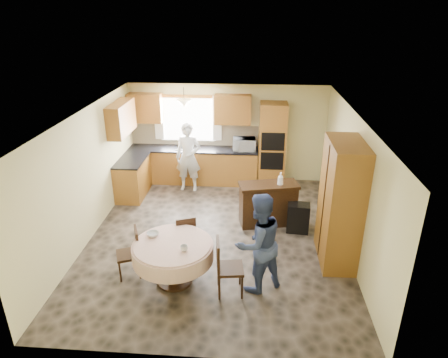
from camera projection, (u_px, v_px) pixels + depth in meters
name	position (u px, v px, depth m)	size (l,w,h in m)	color
floor	(217.00, 237.00, 8.01)	(5.00, 6.00, 0.01)	brown
ceiling	(216.00, 115.00, 7.01)	(5.00, 6.00, 0.01)	white
wall_back	(227.00, 133.00, 10.25)	(5.00, 0.02, 2.50)	beige
wall_front	(193.00, 280.00, 4.77)	(5.00, 0.02, 2.50)	beige
wall_left	(87.00, 176.00, 7.68)	(0.02, 6.00, 2.50)	beige
wall_right	(351.00, 184.00, 7.34)	(0.02, 6.00, 2.50)	beige
window	(188.00, 119.00, 10.16)	(1.40, 0.03, 1.10)	white
curtain_left	(158.00, 117.00, 10.15)	(0.22, 0.02, 1.15)	white
curtain_right	(217.00, 118.00, 10.05)	(0.22, 0.02, 1.15)	white
base_cab_back	(194.00, 166.00, 10.36)	(3.30, 0.60, 0.88)	#B87631
counter_back	(193.00, 149.00, 10.18)	(3.30, 0.64, 0.04)	black
base_cab_left	(133.00, 178.00, 9.63)	(0.60, 1.20, 0.88)	#B87631
counter_left	(131.00, 160.00, 9.45)	(0.64, 1.20, 0.04)	black
backsplash	(194.00, 135.00, 10.33)	(3.30, 0.02, 0.55)	beige
wall_cab_left	(145.00, 108.00, 9.98)	(0.85, 0.33, 0.72)	#AB662A
wall_cab_right	(233.00, 109.00, 9.83)	(0.90, 0.33, 0.72)	#AB662A
wall_cab_side	(121.00, 118.00, 9.05)	(0.33, 1.20, 0.72)	#AB662A
oven_tower	(272.00, 145.00, 9.97)	(0.66, 0.62, 2.12)	#B87631
oven_upper	(273.00, 142.00, 9.60)	(0.56, 0.01, 0.45)	black
oven_lower	(272.00, 161.00, 9.80)	(0.56, 0.01, 0.45)	black
pendant	(184.00, 103.00, 9.52)	(0.36, 0.36, 0.18)	beige
sideboard	(268.00, 205.00, 8.34)	(1.20, 0.50, 0.86)	#35210E
space_heater	(298.00, 218.00, 8.10)	(0.44, 0.31, 0.61)	black
cupboard	(341.00, 204.00, 6.90)	(0.58, 1.17, 2.23)	#B87631
dining_table	(173.00, 252.00, 6.48)	(1.32, 1.32, 0.75)	#35210E
chair_left	(132.00, 250.00, 6.72)	(0.49, 0.49, 0.87)	#35210E
chair_back	(185.00, 235.00, 7.18)	(0.48, 0.48, 0.86)	#35210E
chair_right	(225.00, 264.00, 6.26)	(0.47, 0.47, 0.96)	#35210E
framed_picture	(343.00, 149.00, 7.93)	(0.06, 0.59, 0.49)	gold
microwave	(244.00, 144.00, 9.97)	(0.56, 0.38, 0.31)	silver
person_sink	(188.00, 157.00, 9.76)	(0.62, 0.41, 1.71)	silver
person_dining	(258.00, 243.00, 6.25)	(0.82, 0.64, 1.68)	#364476
bowl_sideboard	(253.00, 185.00, 8.18)	(0.22, 0.22, 0.05)	#B2B2B2
bottle_sideboard	(280.00, 180.00, 8.09)	(0.12, 0.12, 0.32)	silver
cup_table	(184.00, 248.00, 6.20)	(0.12, 0.12, 0.09)	#B2B2B2
bowl_table	(153.00, 234.00, 6.61)	(0.20, 0.20, 0.06)	#B2B2B2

